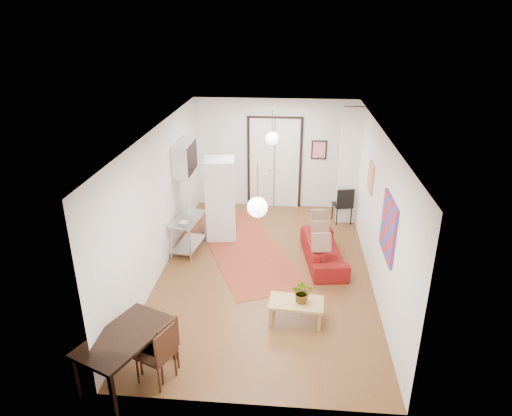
# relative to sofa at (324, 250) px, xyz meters

# --- Properties ---
(floor) EXTENTS (7.00, 7.00, 0.00)m
(floor) POSITION_rel_sofa_xyz_m (-1.19, -0.47, -0.27)
(floor) COLOR brown
(floor) RESTS_ON ground
(ceiling) EXTENTS (4.20, 7.00, 0.02)m
(ceiling) POSITION_rel_sofa_xyz_m (-1.19, -0.47, 2.63)
(ceiling) COLOR silver
(ceiling) RESTS_ON wall_back
(wall_back) EXTENTS (4.20, 0.02, 2.90)m
(wall_back) POSITION_rel_sofa_xyz_m (-1.19, 3.03, 1.18)
(wall_back) COLOR white
(wall_back) RESTS_ON floor
(wall_front) EXTENTS (4.20, 0.02, 2.90)m
(wall_front) POSITION_rel_sofa_xyz_m (-1.19, -3.97, 1.18)
(wall_front) COLOR white
(wall_front) RESTS_ON floor
(wall_left) EXTENTS (0.02, 7.00, 2.90)m
(wall_left) POSITION_rel_sofa_xyz_m (-3.29, -0.47, 1.18)
(wall_left) COLOR white
(wall_left) RESTS_ON floor
(wall_right) EXTENTS (0.02, 7.00, 2.90)m
(wall_right) POSITION_rel_sofa_xyz_m (0.91, -0.47, 1.18)
(wall_right) COLOR white
(wall_right) RESTS_ON floor
(double_doors) EXTENTS (1.44, 0.06, 2.50)m
(double_doors) POSITION_rel_sofa_xyz_m (-1.19, 2.98, 0.93)
(double_doors) COLOR white
(double_doors) RESTS_ON wall_back
(stub_partition) EXTENTS (0.50, 0.10, 2.90)m
(stub_partition) POSITION_rel_sofa_xyz_m (0.66, 2.08, 1.18)
(stub_partition) COLOR white
(stub_partition) RESTS_ON floor
(wall_cabinet) EXTENTS (0.35, 1.00, 0.70)m
(wall_cabinet) POSITION_rel_sofa_xyz_m (-3.11, 1.03, 1.63)
(wall_cabinet) COLOR silver
(wall_cabinet) RESTS_ON wall_left
(painting_popart) EXTENTS (0.05, 1.00, 1.00)m
(painting_popart) POSITION_rel_sofa_xyz_m (0.88, -1.72, 1.38)
(painting_popart) COLOR red
(painting_popart) RESTS_ON wall_right
(painting_abstract) EXTENTS (0.05, 0.50, 0.60)m
(painting_abstract) POSITION_rel_sofa_xyz_m (0.88, 0.33, 1.53)
(painting_abstract) COLOR beige
(painting_abstract) RESTS_ON wall_right
(poster_back) EXTENTS (0.40, 0.03, 0.50)m
(poster_back) POSITION_rel_sofa_xyz_m (-0.04, 3.00, 1.33)
(poster_back) COLOR red
(poster_back) RESTS_ON wall_back
(print_left) EXTENTS (0.03, 0.44, 0.54)m
(print_left) POSITION_rel_sofa_xyz_m (-3.26, 1.53, 1.68)
(print_left) COLOR #985B3F
(print_left) RESTS_ON wall_left
(pendant_back) EXTENTS (0.30, 0.30, 0.80)m
(pendant_back) POSITION_rel_sofa_xyz_m (-1.19, 1.53, 1.98)
(pendant_back) COLOR white
(pendant_back) RESTS_ON ceiling
(pendant_front) EXTENTS (0.30, 0.30, 0.80)m
(pendant_front) POSITION_rel_sofa_xyz_m (-1.19, -2.47, 1.98)
(pendant_front) COLOR white
(pendant_front) RESTS_ON ceiling
(kilim_rug) EXTENTS (2.94, 4.25, 0.01)m
(kilim_rug) POSITION_rel_sofa_xyz_m (-1.72, 0.45, -0.26)
(kilim_rug) COLOR #A53D29
(kilim_rug) RESTS_ON floor
(sofa) EXTENTS (0.97, 1.92, 0.54)m
(sofa) POSITION_rel_sofa_xyz_m (0.00, 0.00, 0.00)
(sofa) COLOR maroon
(sofa) RESTS_ON floor
(coffee_table) EXTENTS (0.95, 0.57, 0.40)m
(coffee_table) POSITION_rel_sofa_xyz_m (-0.57, -2.11, 0.08)
(coffee_table) COLOR tan
(coffee_table) RESTS_ON floor
(potted_plant) EXTENTS (0.38, 0.33, 0.39)m
(potted_plant) POSITION_rel_sofa_xyz_m (-0.47, -2.11, 0.33)
(potted_plant) COLOR #346D31
(potted_plant) RESTS_ON coffee_table
(kitchen_counter) EXTENTS (0.65, 1.09, 0.79)m
(kitchen_counter) POSITION_rel_sofa_xyz_m (-2.94, 0.26, 0.22)
(kitchen_counter) COLOR silver
(kitchen_counter) RESTS_ON floor
(bowl) EXTENTS (0.21, 0.21, 0.05)m
(bowl) POSITION_rel_sofa_xyz_m (-2.94, -0.04, 0.54)
(bowl) COLOR beige
(bowl) RESTS_ON kitchen_counter
(soap_bottle) EXTENTS (0.09, 0.09, 0.16)m
(soap_bottle) POSITION_rel_sofa_xyz_m (-2.94, 0.51, 0.60)
(soap_bottle) COLOR #52A2B2
(soap_bottle) RESTS_ON kitchen_counter
(fridge) EXTENTS (0.75, 0.75, 1.89)m
(fridge) POSITION_rel_sofa_xyz_m (-2.33, 1.01, 0.68)
(fridge) COLOR white
(fridge) RESTS_ON floor
(dining_table) EXTENTS (1.24, 1.54, 0.75)m
(dining_table) POSITION_rel_sofa_xyz_m (-2.94, -3.62, 0.40)
(dining_table) COLOR black
(dining_table) RESTS_ON floor
(dining_chair_near) EXTENTS (0.58, 0.69, 0.93)m
(dining_chair_near) POSITION_rel_sofa_xyz_m (-2.53, -3.38, 0.27)
(dining_chair_near) COLOR #341C10
(dining_chair_near) RESTS_ON floor
(dining_chair_far) EXTENTS (0.58, 0.69, 0.93)m
(dining_chair_far) POSITION_rel_sofa_xyz_m (-2.53, -3.53, 0.27)
(dining_chair_far) COLOR #341C10
(dining_chair_far) RESTS_ON floor
(black_side_chair) EXTENTS (0.51, 0.52, 0.94)m
(black_side_chair) POSITION_rel_sofa_xyz_m (0.56, 2.16, 0.28)
(black_side_chair) COLOR black
(black_side_chair) RESTS_ON floor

